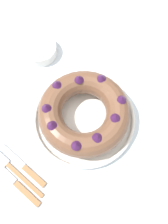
# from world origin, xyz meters

# --- Properties ---
(ground_plane) EXTENTS (8.00, 8.00, 0.00)m
(ground_plane) POSITION_xyz_m (0.00, 0.00, 0.00)
(ground_plane) COLOR gray
(dining_table) EXTENTS (1.27, 1.29, 0.75)m
(dining_table) POSITION_xyz_m (0.00, 0.00, 0.67)
(dining_table) COLOR silver
(dining_table) RESTS_ON ground_plane
(serving_dish) EXTENTS (0.33, 0.33, 0.03)m
(serving_dish) POSITION_xyz_m (-0.01, 0.02, 0.77)
(serving_dish) COLOR white
(serving_dish) RESTS_ON dining_table
(bundt_cake) EXTENTS (0.28, 0.28, 0.09)m
(bundt_cake) POSITION_xyz_m (-0.01, 0.02, 0.82)
(bundt_cake) COLOR brown
(bundt_cake) RESTS_ON serving_dish
(fork) EXTENTS (0.02, 0.20, 0.01)m
(fork) POSITION_xyz_m (-0.26, 0.08, 0.76)
(fork) COLOR #936038
(fork) RESTS_ON dining_table
(serving_knife) EXTENTS (0.02, 0.21, 0.01)m
(serving_knife) POSITION_xyz_m (-0.29, 0.05, 0.76)
(serving_knife) COLOR #936038
(serving_knife) RESTS_ON dining_table
(cake_knife) EXTENTS (0.02, 0.19, 0.01)m
(cake_knife) POSITION_xyz_m (-0.24, 0.06, 0.76)
(cake_knife) COLOR #936038
(cake_knife) RESTS_ON dining_table
(side_bowl) EXTENTS (0.13, 0.13, 0.04)m
(side_bowl) POSITION_xyz_m (0.09, 0.31, 0.77)
(side_bowl) COLOR white
(side_bowl) RESTS_ON dining_table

